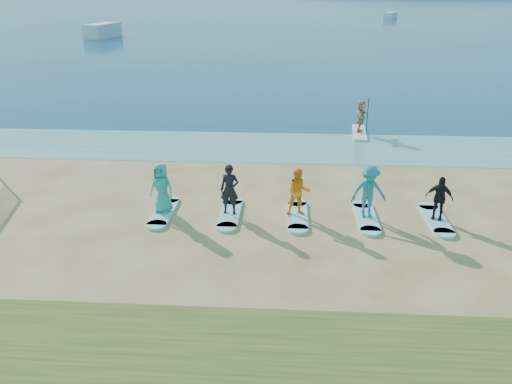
# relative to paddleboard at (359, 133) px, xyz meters

# --- Properties ---
(ground) EXTENTS (600.00, 600.00, 0.00)m
(ground) POSITION_rel_paddleboard_xyz_m (-5.97, -13.18, -0.06)
(ground) COLOR tan
(ground) RESTS_ON ground
(shallow_water) EXTENTS (600.00, 600.00, 0.00)m
(shallow_water) POSITION_rel_paddleboard_xyz_m (-5.97, -2.68, -0.05)
(shallow_water) COLOR teal
(shallow_water) RESTS_ON ground
(ocean) EXTENTS (600.00, 600.00, 0.00)m
(ocean) POSITION_rel_paddleboard_xyz_m (-5.97, 146.82, -0.05)
(ocean) COLOR navy
(ocean) RESTS_ON ground
(paddleboard) EXTENTS (0.97, 3.05, 0.12)m
(paddleboard) POSITION_rel_paddleboard_xyz_m (0.00, 0.00, 0.00)
(paddleboard) COLOR silver
(paddleboard) RESTS_ON ground
(paddleboarder) EXTENTS (0.80, 1.64, 1.69)m
(paddleboarder) POSITION_rel_paddleboard_xyz_m (0.00, 0.00, 0.91)
(paddleboarder) COLOR tan
(paddleboarder) RESTS_ON paddleboard
(boat_offshore_a) EXTENTS (3.83, 7.30, 2.03)m
(boat_offshore_a) POSITION_rel_paddleboard_xyz_m (-31.86, 50.23, -0.06)
(boat_offshore_a) COLOR silver
(boat_offshore_a) RESTS_ON ground
(boat_offshore_b) EXTENTS (4.05, 5.88, 1.43)m
(boat_offshore_b) POSITION_rel_paddleboard_xyz_m (19.43, 96.49, -0.06)
(boat_offshore_b) COLOR silver
(boat_offshore_b) RESTS_ON ground
(surfboard_0) EXTENTS (0.70, 2.20, 0.09)m
(surfboard_0) POSITION_rel_paddleboard_xyz_m (-8.32, -10.74, -0.01)
(surfboard_0) COLOR #90D8DF
(surfboard_0) RESTS_ON ground
(student_0) EXTENTS (0.99, 0.77, 1.79)m
(student_0) POSITION_rel_paddleboard_xyz_m (-8.32, -10.74, 0.92)
(student_0) COLOR teal
(student_0) RESTS_ON surfboard_0
(surfboard_1) EXTENTS (0.70, 2.20, 0.09)m
(surfboard_1) POSITION_rel_paddleboard_xyz_m (-5.93, -10.74, -0.01)
(surfboard_1) COLOR #90D8DF
(surfboard_1) RESTS_ON ground
(student_1) EXTENTS (0.69, 0.48, 1.79)m
(student_1) POSITION_rel_paddleboard_xyz_m (-5.93, -10.74, 0.92)
(student_1) COLOR black
(student_1) RESTS_ON surfboard_1
(surfboard_2) EXTENTS (0.70, 2.20, 0.09)m
(surfboard_2) POSITION_rel_paddleboard_xyz_m (-3.53, -10.74, -0.01)
(surfboard_2) COLOR #90D8DF
(surfboard_2) RESTS_ON ground
(student_2) EXTENTS (0.90, 0.74, 1.70)m
(student_2) POSITION_rel_paddleboard_xyz_m (-3.53, -10.74, 0.88)
(student_2) COLOR orange
(student_2) RESTS_ON surfboard_2
(surfboard_3) EXTENTS (0.70, 2.20, 0.09)m
(surfboard_3) POSITION_rel_paddleboard_xyz_m (-1.14, -10.74, -0.01)
(surfboard_3) COLOR #90D8DF
(surfboard_3) RESTS_ON ground
(student_3) EXTENTS (1.30, 0.87, 1.88)m
(student_3) POSITION_rel_paddleboard_xyz_m (-1.14, -10.74, 0.97)
(student_3) COLOR teal
(student_3) RESTS_ON surfboard_3
(surfboard_4) EXTENTS (0.70, 2.20, 0.09)m
(surfboard_4) POSITION_rel_paddleboard_xyz_m (1.25, -10.74, -0.01)
(surfboard_4) COLOR #90D8DF
(surfboard_4) RESTS_ON ground
(student_4) EXTENTS (0.98, 0.68, 1.54)m
(student_4) POSITION_rel_paddleboard_xyz_m (1.25, -10.74, 0.80)
(student_4) COLOR black
(student_4) RESTS_ON surfboard_4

